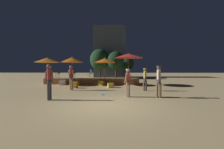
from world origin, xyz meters
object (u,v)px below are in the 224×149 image
cube_seat_0 (75,83)px  cube_seat_4 (74,85)px  person_4 (159,79)px  patio_umbrella_1 (72,60)px  bistro_chair_1 (74,73)px  cube_seat_3 (111,85)px  cube_seat_2 (63,83)px  patio_umbrella_0 (105,61)px  patio_umbrella_3 (47,60)px  background_tree_0 (127,63)px  bistro_chair_2 (90,73)px  patio_umbrella_2 (128,56)px  person_0 (128,82)px  person_3 (49,80)px  bistro_chair_0 (70,73)px  background_tree_1 (116,61)px  person_1 (71,76)px  frisbee_disc (102,95)px  cube_seat_1 (102,83)px  bistro_chair_3 (58,73)px  background_tree_2 (100,60)px  person_2 (145,78)px

cube_seat_0 → cube_seat_4: size_ratio=1.45×
person_4 → cube_seat_4: bearing=156.2°
cube_seat_0 → person_4: person_4 is taller
patio_umbrella_1 → bistro_chair_1: patio_umbrella_1 is taller
cube_seat_3 → cube_seat_2: bearing=158.5°
patio_umbrella_0 → cube_seat_2: 4.88m
patio_umbrella_3 → background_tree_0: bearing=55.8°
person_4 → bistro_chair_2: size_ratio=2.01×
patio_umbrella_2 → person_0: bearing=-94.4°
bistro_chair_1 → background_tree_0: (6.88, 10.93, 1.47)m
patio_umbrella_1 → person_3: bearing=-81.7°
bistro_chair_0 → bistro_chair_2: same height
background_tree_1 → patio_umbrella_0: bearing=-95.4°
person_1 → background_tree_1: bearing=-65.0°
patio_umbrella_2 → bistro_chair_1: size_ratio=3.59×
cube_seat_2 → patio_umbrella_1: bearing=4.0°
cube_seat_4 → frisbee_disc: cube_seat_4 is taller
patio_umbrella_1 → cube_seat_2: patio_umbrella_1 is taller
cube_seat_0 → background_tree_1: (3.94, 10.27, 2.84)m
cube_seat_0 → person_0: person_0 is taller
cube_seat_1 → patio_umbrella_1: bearing=179.0°
patio_umbrella_2 → patio_umbrella_3: size_ratio=1.14×
patio_umbrella_0 → cube_seat_4: 4.07m
bistro_chair_0 → bistro_chair_2: 2.16m
bistro_chair_3 → background_tree_2: size_ratio=0.17×
bistro_chair_0 → bistro_chair_1: bearing=-54.1°
person_1 → background_tree_2: (0.33, 15.53, 2.26)m
person_4 → background_tree_0: size_ratio=0.45×
bistro_chair_3 → cube_seat_3: bearing=67.3°
bistro_chair_1 → frisbee_disc: bistro_chair_1 is taller
cube_seat_3 → person_0: size_ratio=0.36×
person_2 → bistro_chair_1: size_ratio=1.85×
patio_umbrella_3 → cube_seat_1: size_ratio=4.33×
patio_umbrella_0 → background_tree_2: 11.96m
patio_umbrella_2 → cube_seat_0: bearing=-179.1°
patio_umbrella_3 → bistro_chair_0: (1.98, 1.21, -1.31)m
bistro_chair_1 → frisbee_disc: (4.11, -7.92, -1.18)m
bistro_chair_2 → cube_seat_0: bearing=-84.9°
patio_umbrella_2 → person_0: 6.68m
patio_umbrella_0 → patio_umbrella_3: bearing=-179.1°
person_0 → background_tree_2: 18.68m
bistro_chair_2 → frisbee_disc: bistro_chair_2 is taller
patio_umbrella_1 → cube_seat_0: (0.38, -0.18, -2.34)m
patio_umbrella_0 → cube_seat_0: size_ratio=3.85×
cube_seat_0 → patio_umbrella_3: bearing=179.9°
patio_umbrella_1 → frisbee_disc: 7.35m
patio_umbrella_1 → background_tree_0: 14.52m
bistro_chair_0 → patio_umbrella_1: bearing=157.0°
person_1 → person_4: 6.46m
patio_umbrella_2 → background_tree_1: background_tree_1 is taller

